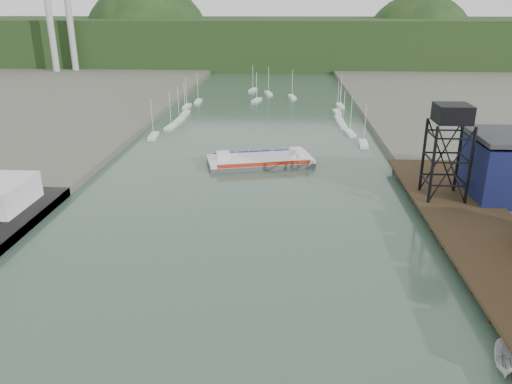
# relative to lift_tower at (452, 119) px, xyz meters

# --- Properties ---
(east_pier) EXTENTS (14.00, 70.00, 2.45)m
(east_pier) POSITION_rel_lift_tower_xyz_m (2.00, -13.00, -13.75)
(east_pier) COLOR black
(east_pier) RESTS_ON ground
(lift_tower) EXTENTS (6.50, 6.50, 16.00)m
(lift_tower) POSITION_rel_lift_tower_xyz_m (0.00, 0.00, 0.00)
(lift_tower) COLOR black
(lift_tower) RESTS_ON east_pier
(marina_sailboats) EXTENTS (57.71, 92.65, 0.90)m
(marina_sailboats) POSITION_rel_lift_tower_xyz_m (-34.92, 80.46, -15.30)
(marina_sailboats) COLOR silver
(marina_sailboats) RESTS_ON ground
(smokestacks) EXTENTS (11.20, 8.20, 60.00)m
(smokestacks) POSITION_rel_lift_tower_xyz_m (-141.00, 174.50, 14.35)
(smokestacks) COLOR #A7A7A2
(smokestacks) RESTS_ON ground
(distant_hills) EXTENTS (500.00, 120.00, 80.00)m
(distant_hills) POSITION_rel_lift_tower_xyz_m (-38.98, 243.35, -5.27)
(distant_hills) COLOR black
(distant_hills) RESTS_ON ground
(chain_ferry) EXTENTS (24.48, 14.48, 3.30)m
(chain_ferry) POSITION_rel_lift_tower_xyz_m (-32.70, 23.45, -14.70)
(chain_ferry) COLOR #4A4A4C
(chain_ferry) RESTS_ON ground
(motorboat) EXTENTS (3.54, 5.64, 2.04)m
(motorboat) POSITION_rel_lift_tower_xyz_m (-5.54, -41.76, -14.63)
(motorboat) COLOR silver
(motorboat) RESTS_ON ground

